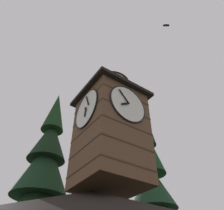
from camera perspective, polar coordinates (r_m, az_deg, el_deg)
name	(u,v)px	position (r m, az deg, el deg)	size (l,w,h in m)	color
clock_tower	(111,125)	(15.17, -0.35, -5.05)	(4.49, 4.49, 9.71)	brown
pine_tree_behind	(37,204)	(18.56, -18.58, -22.79)	(6.50, 6.50, 17.71)	#473323
flying_bird_high	(166,25)	(18.94, 13.61, 19.12)	(0.48, 0.41, 0.13)	black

